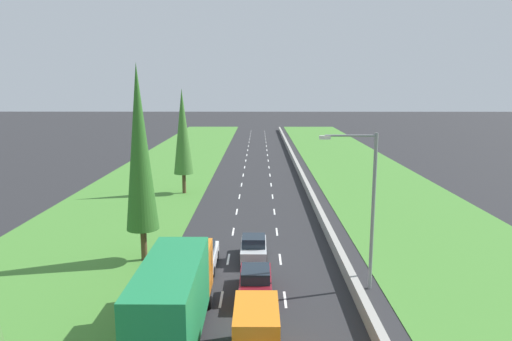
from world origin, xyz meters
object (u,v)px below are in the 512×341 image
(silver_hatchback_centre_lane, at_px, (254,248))
(green_box_truck_left_lane, at_px, (175,299))
(poplar_tree_second, at_px, (140,149))
(orange_van_centre_lane, at_px, (256,337))
(street_light_mast, at_px, (367,200))
(poplar_tree_third, at_px, (183,132))
(white_sedan_left_lane, at_px, (202,256))
(maroon_sedan_centre_lane, at_px, (256,282))

(silver_hatchback_centre_lane, bearing_deg, green_box_truck_left_lane, -107.90)
(silver_hatchback_centre_lane, bearing_deg, poplar_tree_second, -178.75)
(orange_van_centre_lane, relative_size, silver_hatchback_centre_lane, 1.26)
(poplar_tree_second, height_order, street_light_mast, poplar_tree_second)
(orange_van_centre_lane, height_order, poplar_tree_third, poplar_tree_third)
(orange_van_centre_lane, bearing_deg, white_sedan_left_lane, 108.20)
(white_sedan_left_lane, xyz_separation_m, poplar_tree_third, (-4.51, 21.08, 5.88))
(orange_van_centre_lane, height_order, maroon_sedan_centre_lane, orange_van_centre_lane)
(street_light_mast, bearing_deg, white_sedan_left_lane, 162.93)
(white_sedan_left_lane, distance_m, silver_hatchback_centre_lane, 3.60)
(orange_van_centre_lane, relative_size, maroon_sedan_centre_lane, 1.09)
(poplar_tree_third, bearing_deg, poplar_tree_second, -88.66)
(poplar_tree_second, bearing_deg, green_box_truck_left_lane, -68.99)
(white_sedan_left_lane, height_order, poplar_tree_second, poplar_tree_second)
(street_light_mast, bearing_deg, orange_van_centre_lane, -128.41)
(white_sedan_left_lane, bearing_deg, street_light_mast, -17.07)
(white_sedan_left_lane, relative_size, poplar_tree_second, 0.35)
(orange_van_centre_lane, relative_size, green_box_truck_left_lane, 0.52)
(orange_van_centre_lane, distance_m, silver_hatchback_centre_lane, 12.22)
(white_sedan_left_lane, relative_size, street_light_mast, 0.50)
(orange_van_centre_lane, xyz_separation_m, poplar_tree_second, (-7.57, 12.05, 6.15))
(maroon_sedan_centre_lane, height_order, silver_hatchback_centre_lane, silver_hatchback_centre_lane)
(poplar_tree_third, relative_size, street_light_mast, 1.25)
(white_sedan_left_lane, bearing_deg, poplar_tree_third, 102.07)
(poplar_tree_third, distance_m, street_light_mast, 27.95)
(green_box_truck_left_lane, distance_m, silver_hatchback_centre_lane, 11.05)
(orange_van_centre_lane, relative_size, poplar_tree_second, 0.38)
(maroon_sedan_centre_lane, xyz_separation_m, green_box_truck_left_lane, (-3.54, -5.00, 1.37))
(green_box_truck_left_lane, bearing_deg, street_light_mast, 31.50)
(maroon_sedan_centre_lane, height_order, street_light_mast, street_light_mast)
(maroon_sedan_centre_lane, xyz_separation_m, poplar_tree_third, (-7.95, 25.03, 5.88))
(maroon_sedan_centre_lane, bearing_deg, green_box_truck_left_lane, -125.26)
(street_light_mast, bearing_deg, green_box_truck_left_lane, -148.50)
(green_box_truck_left_lane, bearing_deg, orange_van_centre_lane, -25.96)
(poplar_tree_third, bearing_deg, green_box_truck_left_lane, -81.65)
(maroon_sedan_centre_lane, bearing_deg, orange_van_centre_lane, -89.29)
(white_sedan_left_lane, height_order, poplar_tree_third, poplar_tree_third)
(silver_hatchback_centre_lane, bearing_deg, maroon_sedan_centre_lane, -88.26)
(maroon_sedan_centre_lane, height_order, white_sedan_left_lane, same)
(maroon_sedan_centre_lane, xyz_separation_m, silver_hatchback_centre_lane, (-0.16, 5.44, 0.02))
(white_sedan_left_lane, xyz_separation_m, poplar_tree_second, (-4.05, 1.33, 6.73))
(orange_van_centre_lane, bearing_deg, maroon_sedan_centre_lane, 90.71)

